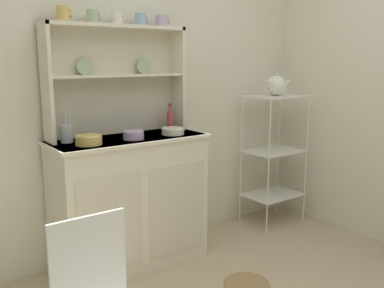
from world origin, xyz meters
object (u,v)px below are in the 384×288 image
object	(u,v)px
bakers_rack	(274,146)
utensil_jar	(67,133)
hutch_shelf_unit	(115,72)
bowl_mixing_large	(89,140)
porcelain_teapot	(276,86)
jam_bottle	(170,120)
hutch_cabinet	(130,200)
cup_gold_0	(63,14)

from	to	relation	value
bakers_rack	utensil_jar	xyz separation A→B (m)	(-1.78, 0.11, 0.28)
hutch_shelf_unit	utensil_jar	world-z (taller)	hutch_shelf_unit
bakers_rack	bowl_mixing_large	world-z (taller)	bakers_rack
hutch_shelf_unit	porcelain_teapot	xyz separation A→B (m)	(1.38, -0.20, -0.13)
hutch_shelf_unit	jam_bottle	distance (m)	0.54
bakers_rack	porcelain_teapot	size ratio (longest dim) A/B	4.33
hutch_cabinet	bakers_rack	size ratio (longest dim) A/B	0.95
hutch_cabinet	hutch_shelf_unit	xyz separation A→B (m)	(0.00, 0.16, 0.87)
hutch_shelf_unit	bowl_mixing_large	bearing A→B (deg)	-142.62
utensil_jar	porcelain_teapot	world-z (taller)	porcelain_teapot
cup_gold_0	porcelain_teapot	xyz separation A→B (m)	(1.74, -0.16, -0.49)
utensil_jar	bakers_rack	bearing A→B (deg)	-3.62
bowl_mixing_large	porcelain_teapot	size ratio (longest dim) A/B	0.63
hutch_shelf_unit	jam_bottle	size ratio (longest dim) A/B	5.04
cup_gold_0	bowl_mixing_large	xyz separation A→B (m)	(0.05, -0.20, -0.76)
cup_gold_0	bowl_mixing_large	size ratio (longest dim) A/B	0.58
hutch_shelf_unit	jam_bottle	xyz separation A→B (m)	(0.39, -0.08, -0.35)
hutch_cabinet	bowl_mixing_large	size ratio (longest dim) A/B	6.53
hutch_shelf_unit	bakers_rack	bearing A→B (deg)	-8.16
porcelain_teapot	bowl_mixing_large	bearing A→B (deg)	-178.68
hutch_cabinet	bakers_rack	xyz separation A→B (m)	(1.39, -0.03, 0.22)
hutch_shelf_unit	cup_gold_0	bearing A→B (deg)	-173.25
bakers_rack	jam_bottle	size ratio (longest dim) A/B	5.68
bakers_rack	jam_bottle	distance (m)	1.04
hutch_shelf_unit	porcelain_teapot	world-z (taller)	hutch_shelf_unit
hutch_shelf_unit	cup_gold_0	xyz separation A→B (m)	(-0.36, -0.04, 0.36)
jam_bottle	bowl_mixing_large	bearing A→B (deg)	-167.26
utensil_jar	jam_bottle	bearing A→B (deg)	0.57
utensil_jar	bowl_mixing_large	bearing A→B (deg)	-61.48
hutch_shelf_unit	bowl_mixing_large	xyz separation A→B (m)	(-0.31, -0.24, -0.40)
hutch_cabinet	porcelain_teapot	xyz separation A→B (m)	(1.38, -0.03, 0.74)
hutch_cabinet	cup_gold_0	world-z (taller)	cup_gold_0
hutch_shelf_unit	bakers_rack	xyz separation A→B (m)	(1.39, -0.20, -0.65)
hutch_cabinet	bowl_mixing_large	bearing A→B (deg)	-166.76
jam_bottle	cup_gold_0	bearing A→B (deg)	177.26
hutch_shelf_unit	porcelain_teapot	bearing A→B (deg)	-8.17
hutch_cabinet	porcelain_teapot	size ratio (longest dim) A/B	4.11
bakers_rack	cup_gold_0	size ratio (longest dim) A/B	11.90
porcelain_teapot	hutch_shelf_unit	bearing A→B (deg)	171.83
bakers_rack	utensil_jar	world-z (taller)	utensil_jar
cup_gold_0	porcelain_teapot	bearing A→B (deg)	-5.13
hutch_cabinet	jam_bottle	xyz separation A→B (m)	(0.39, 0.09, 0.52)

